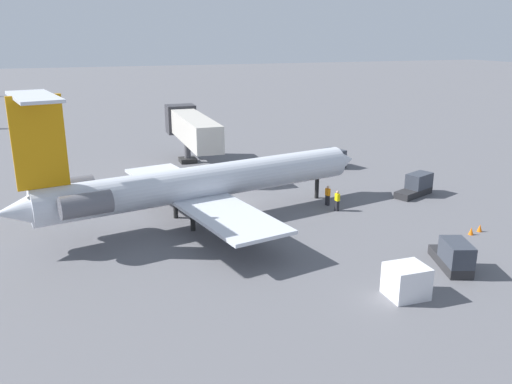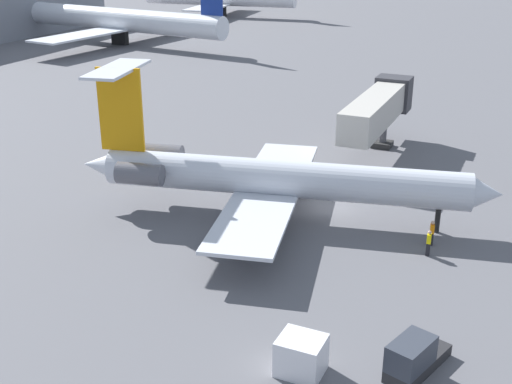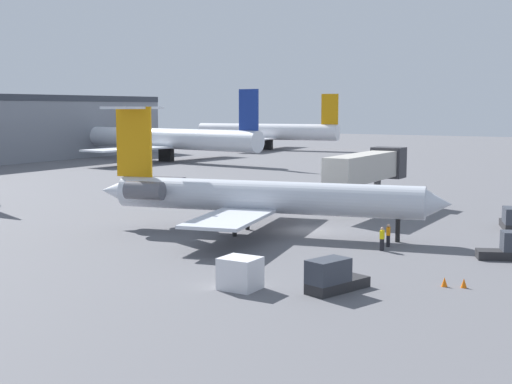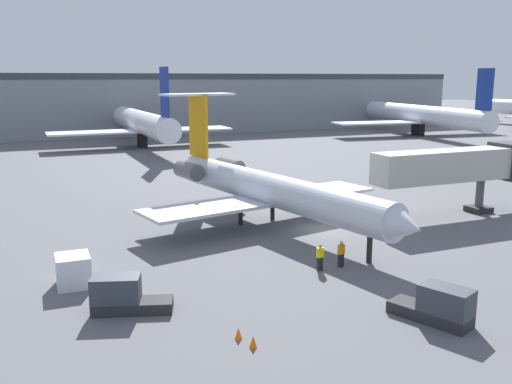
# 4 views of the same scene
# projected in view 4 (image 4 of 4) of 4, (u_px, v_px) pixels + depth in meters

# --- Properties ---
(ground_plane) EXTENTS (400.00, 400.00, 0.10)m
(ground_plane) POSITION_uv_depth(u_px,v_px,m) (321.00, 230.00, 43.34)
(ground_plane) COLOR #5B5B60
(regional_jet) EXTENTS (20.82, 29.02, 10.20)m
(regional_jet) POSITION_uv_depth(u_px,v_px,m) (264.00, 186.00, 44.26)
(regional_jet) COLOR silver
(regional_jet) RESTS_ON ground_plane
(jet_bridge) EXTENTS (15.13, 3.22, 5.98)m
(jet_bridge) POSITION_uv_depth(u_px,v_px,m) (463.00, 165.00, 47.39)
(jet_bridge) COLOR #B7B2A8
(jet_bridge) RESTS_ON ground_plane
(ground_crew_marshaller) EXTENTS (0.44, 0.34, 1.69)m
(ground_crew_marshaller) POSITION_uv_depth(u_px,v_px,m) (341.00, 254.00, 34.65)
(ground_crew_marshaller) COLOR black
(ground_crew_marshaller) RESTS_ON ground_plane
(ground_crew_loader) EXTENTS (0.42, 0.29, 1.69)m
(ground_crew_loader) POSITION_uv_depth(u_px,v_px,m) (320.00, 257.00, 33.98)
(ground_crew_loader) COLOR black
(ground_crew_loader) RESTS_ON ground_plane
(baggage_tug_lead) EXTENTS (4.24, 2.60, 1.90)m
(baggage_tug_lead) POSITION_uv_depth(u_px,v_px,m) (123.00, 296.00, 27.98)
(baggage_tug_lead) COLOR #262628
(baggage_tug_lead) RESTS_ON ground_plane
(baggage_tug_spare) EXTENTS (2.80, 4.23, 1.90)m
(baggage_tug_spare) POSITION_uv_depth(u_px,v_px,m) (439.00, 306.00, 26.73)
(baggage_tug_spare) COLOR #262628
(baggage_tug_spare) RESTS_ON ground_plane
(cargo_container_uld) EXTENTS (1.89, 2.12, 1.80)m
(cargo_container_uld) POSITION_uv_depth(u_px,v_px,m) (73.00, 271.00, 31.48)
(cargo_container_uld) COLOR silver
(cargo_container_uld) RESTS_ON ground_plane
(traffic_cone_near) EXTENTS (0.36, 0.36, 0.55)m
(traffic_cone_near) POSITION_uv_depth(u_px,v_px,m) (253.00, 342.00, 24.35)
(traffic_cone_near) COLOR orange
(traffic_cone_near) RESTS_ON ground_plane
(traffic_cone_mid) EXTENTS (0.36, 0.36, 0.55)m
(traffic_cone_mid) POSITION_uv_depth(u_px,v_px,m) (238.00, 333.00, 25.15)
(traffic_cone_mid) COLOR orange
(traffic_cone_mid) RESTS_ON ground_plane
(terminal_building) EXTENTS (154.36, 25.77, 12.48)m
(terminal_building) POSITION_uv_depth(u_px,v_px,m) (121.00, 103.00, 120.78)
(terminal_building) COLOR gray
(terminal_building) RESTS_ON ground_plane
(parked_airliner_centre) EXTENTS (30.58, 36.38, 13.13)m
(parked_airliner_centre) POSITION_uv_depth(u_px,v_px,m) (142.00, 123.00, 93.63)
(parked_airliner_centre) COLOR white
(parked_airliner_centre) RESTS_ON ground_plane
(parked_airliner_east_mid) EXTENTS (36.57, 43.13, 13.20)m
(parked_airliner_east_mid) POSITION_uv_depth(u_px,v_px,m) (419.00, 115.00, 112.90)
(parked_airliner_east_mid) COLOR silver
(parked_airliner_east_mid) RESTS_ON ground_plane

